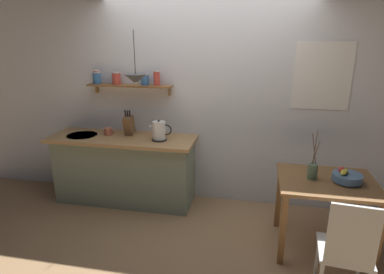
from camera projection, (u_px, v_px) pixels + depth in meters
name	position (u px, v px, depth m)	size (l,w,h in m)	color
ground_plane	(196.00, 220.00, 3.80)	(14.00, 14.00, 0.00)	#A87F56
back_wall	(223.00, 98.00, 3.97)	(6.80, 0.11, 2.70)	silver
kitchen_counter	(125.00, 169.00, 4.15)	(1.83, 0.63, 0.88)	gray
wall_shelf	(125.00, 81.00, 3.99)	(1.08, 0.20, 0.31)	brown
dining_table	(326.00, 192.00, 3.13)	(0.91, 0.75, 0.75)	brown
dining_chair_near	(347.00, 249.00, 2.48)	(0.43, 0.45, 0.94)	silver
fruit_bowl	(347.00, 177.00, 3.05)	(0.27, 0.27, 0.14)	#51759E
twig_vase	(313.00, 170.00, 3.11)	(0.09, 0.09, 0.49)	#567056
electric_kettle	(159.00, 131.00, 3.85)	(0.27, 0.18, 0.25)	black
knife_block	(129.00, 125.00, 4.03)	(0.10, 0.18, 0.33)	brown
coffee_mug_by_sink	(108.00, 131.00, 4.08)	(0.13, 0.09, 0.09)	#C6664C
pendant_lamp	(136.00, 79.00, 3.62)	(0.26, 0.26, 0.58)	black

